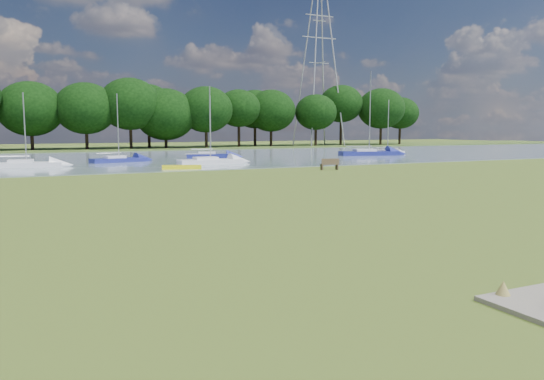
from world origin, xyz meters
name	(u,v)px	position (x,y,z in m)	size (l,w,h in m)	color
ground	(289,210)	(0.00, 0.00, 0.00)	(220.00, 220.00, 0.00)	#566825
river	(120,159)	(0.00, 42.00, 0.00)	(220.00, 40.00, 0.10)	gray
far_bank	(89,150)	(0.00, 72.00, 0.00)	(220.00, 20.00, 0.40)	#4C6626
riverbank_bench	(330,164)	(13.27, 18.14, 0.49)	(1.65, 0.73, 0.98)	brown
kayak	(182,167)	(2.07, 24.00, 0.22)	(3.32, 0.78, 0.33)	yellow
pylon	(319,36)	(42.68, 70.00, 21.09)	(7.35, 5.15, 33.74)	#ADADAD
tree_line	(75,105)	(-2.26, 68.00, 7.10)	(138.70, 9.90, 11.99)	black
sailboat_0	(26,163)	(-9.96, 31.75, 0.46)	(5.97, 2.23, 6.62)	silver
sailboat_2	(368,152)	(29.93, 35.71, 0.55)	(7.92, 3.95, 10.63)	navy
sailboat_4	(210,154)	(9.80, 39.05, 0.48)	(5.85, 3.11, 7.22)	navy
sailboat_5	(118,158)	(-1.28, 35.64, 0.45)	(5.98, 3.06, 6.97)	navy
sailboat_6	(210,160)	(6.26, 28.85, 0.47)	(6.34, 1.90, 7.47)	silver
sailboat_8	(387,152)	(33.37, 36.33, 0.46)	(5.23, 2.13, 7.13)	silver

